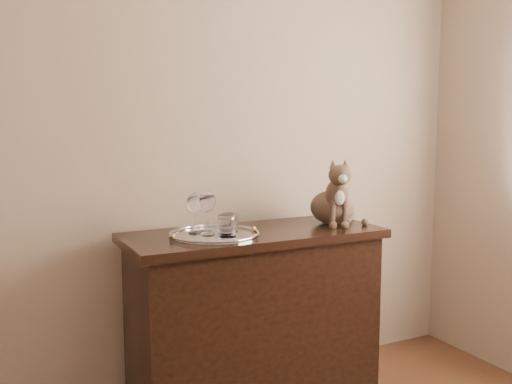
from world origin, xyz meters
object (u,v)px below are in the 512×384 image
at_px(tray, 214,235).
at_px(cat, 332,191).
at_px(wine_glass_b, 206,213).
at_px(wine_glass_d, 208,213).
at_px(wine_glass_a, 195,213).
at_px(tumbler_b, 227,229).
at_px(tumbler_c, 230,223).
at_px(tumbler_a, 227,225).
at_px(sideboard, 254,319).

height_order(tray, cat, cat).
relative_size(wine_glass_b, wine_glass_d, 0.87).
bearing_deg(wine_glass_a, tumbler_b, -69.19).
height_order(tray, tumbler_c, tumbler_c).
distance_m(tumbler_b, tumbler_c, 0.17).
distance_m(wine_glass_d, tumbler_b, 0.15).
height_order(tumbler_a, cat, cat).
height_order(tray, wine_glass_a, wine_glass_a).
height_order(wine_glass_b, wine_glass_d, wine_glass_d).
bearing_deg(cat, wine_glass_d, -160.28).
xyz_separation_m(wine_glass_a, wine_glass_b, (0.05, 0.01, -0.01)).
distance_m(tray, wine_glass_d, 0.11).
distance_m(tumbler_a, tumbler_b, 0.09).
relative_size(sideboard, tray, 3.00).
bearing_deg(cat, wine_glass_a, -164.61).
relative_size(tumbler_a, tumbler_c, 1.07).
relative_size(sideboard, wine_glass_d, 6.14).
distance_m(wine_glass_a, wine_glass_d, 0.07).
distance_m(sideboard, cat, 0.73).
relative_size(wine_glass_a, cat, 0.55).
bearing_deg(cat, tumbler_b, -147.94).
height_order(tumbler_b, cat, cat).
bearing_deg(tumbler_c, wine_glass_b, 153.38).
xyz_separation_m(sideboard, tray, (-0.21, -0.03, 0.43)).
bearing_deg(tumbler_b, tray, 92.82).
bearing_deg(tumbler_c, tumbler_b, -117.56).
bearing_deg(tumbler_a, tumbler_b, -113.47).
distance_m(wine_glass_d, tumbler_c, 0.12).
relative_size(sideboard, wine_glass_a, 6.65).
bearing_deg(tray, wine_glass_d, 150.01).
height_order(sideboard, tumbler_c, tumbler_c).
bearing_deg(sideboard, tray, -171.84).
relative_size(wine_glass_d, tumbler_c, 2.31).
height_order(tray, tumbler_b, tumbler_b).
distance_m(tray, cat, 0.67).
bearing_deg(wine_glass_a, wine_glass_d, -51.44).
relative_size(sideboard, tumbler_b, 13.25).
bearing_deg(cat, tumbler_c, -160.87).
bearing_deg(wine_glass_b, tumbler_b, -84.70).
bearing_deg(tumbler_b, wine_glass_b, 95.30).
xyz_separation_m(tumbler_c, cat, (0.56, 0.01, 0.11)).
bearing_deg(cat, wine_glass_b, -165.30).
height_order(sideboard, cat, cat).
bearing_deg(tumbler_a, tray, 135.75).
xyz_separation_m(tumbler_a, tumbler_b, (-0.04, -0.08, -0.00)).
xyz_separation_m(sideboard, tumbler_b, (-0.20, -0.16, 0.48)).
distance_m(sideboard, tumbler_a, 0.51).
bearing_deg(wine_glass_b, sideboard, -10.92).
distance_m(tumbler_a, cat, 0.62).
bearing_deg(sideboard, tumbler_c, -177.37).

